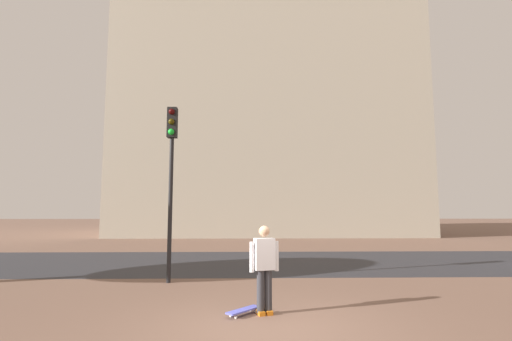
{
  "coord_description": "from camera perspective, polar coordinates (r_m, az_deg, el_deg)",
  "views": [
    {
      "loc": [
        -0.38,
        -6.49,
        2.07
      ],
      "look_at": [
        -0.01,
        8.99,
        3.72
      ],
      "focal_mm": 25.33,
      "sensor_mm": 36.0,
      "label": 1
    }
  ],
  "objects": [
    {
      "name": "street_asphalt_strip",
      "position": [
        14.59,
        0.15,
        -14.23
      ],
      "size": [
        120.0,
        6.7,
        0.0
      ],
      "primitive_type": "cube",
      "color": "#2D2D33",
      "rests_on": "ground_plane"
    },
    {
      "name": "landmark_building",
      "position": [
        33.29,
        2.03,
        10.04
      ],
      "size": [
        24.29,
        13.1,
        40.32
      ],
      "color": "#B2A893",
      "rests_on": "ground_plane"
    },
    {
      "name": "skateboard",
      "position": [
        7.61,
        -1.99,
        -21.18
      ],
      "size": [
        0.7,
        0.72,
        0.11
      ],
      "color": "#5F65E4",
      "rests_on": "ground_plane"
    },
    {
      "name": "ground_plane",
      "position": [
        16.63,
        -0.04,
        -13.23
      ],
      "size": [
        120.0,
        120.0,
        0.0
      ],
      "primitive_type": "plane",
      "color": "brown"
    },
    {
      "name": "person_skater",
      "position": [
        7.46,
        1.29,
        -14.61
      ],
      "size": [
        0.59,
        0.36,
        1.73
      ],
      "color": "#333338",
      "rests_on": "ground_plane"
    },
    {
      "name": "traffic_light_pole",
      "position": [
        10.81,
        -13.22,
        1.72
      ],
      "size": [
        0.28,
        0.34,
        5.05
      ],
      "color": "black",
      "rests_on": "ground_plane"
    }
  ]
}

